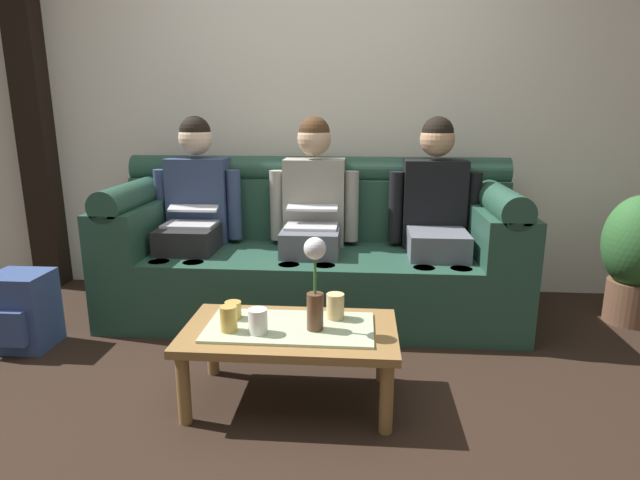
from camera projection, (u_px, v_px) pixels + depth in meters
The scene contains 15 objects.
ground_plane at pixel (288, 410), 2.27m from camera, with size 14.00×14.00×0.00m, color black.
back_wall_patterned at pixel (320, 81), 3.56m from camera, with size 6.00×0.12×2.90m, color silver.
timber_pillar at pixel (31, 81), 3.60m from camera, with size 0.20×0.20×2.90m, color black.
couch at pixel (313, 255), 3.31m from camera, with size 2.47×0.88×0.96m.
person_left at pixel (195, 208), 3.29m from camera, with size 0.56×0.67×1.22m.
person_middle at pixel (313, 210), 3.24m from camera, with size 0.56×0.67×1.22m.
person_right at pixel (436, 212), 3.18m from camera, with size 0.56×0.67×1.22m.
coffee_table at pixel (290, 337), 2.28m from camera, with size 0.92×0.52×0.35m.
flower_vase at pixel (315, 280), 2.18m from camera, with size 0.09×0.09×0.40m.
cup_near_left at pixel (229, 319), 2.20m from camera, with size 0.07×0.07×0.11m, color gold.
cup_near_right at pixel (233, 310), 2.34m from camera, with size 0.07×0.07×0.08m, color gold.
cup_far_center at pixel (258, 321), 2.18m from camera, with size 0.08×0.08×0.11m, color white.
cup_far_left at pixel (335, 306), 2.33m from camera, with size 0.08×0.08×0.11m, color #DBB77A.
backpack_left at pixel (23, 311), 2.82m from camera, with size 0.29×0.30×0.42m.
potted_plant at pixel (637, 253), 3.11m from camera, with size 0.40×0.40×0.78m.
Camera 1 is at (0.30, -2.01, 1.26)m, focal length 29.49 mm.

